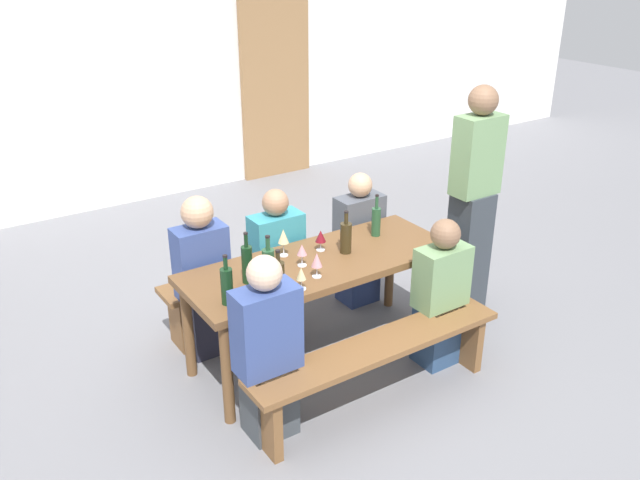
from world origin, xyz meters
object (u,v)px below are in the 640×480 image
wine_bottle_2 (227,285)px  seated_guest_far_2 (359,243)px  wine_bottle_4 (346,237)px  seated_guest_near_1 (440,297)px  wine_bottle_0 (247,264)px  standing_host (473,205)px  wine_glass_3 (301,275)px  bench_far (273,276)px  wine_bottle_5 (278,278)px  wine_bottle_3 (376,221)px  seated_guest_far_1 (277,265)px  bench_near (378,357)px  seated_guest_near_0 (267,353)px  seated_guest_far_0 (203,279)px  wooden_door (276,90)px  wine_bottle_1 (269,267)px  wine_glass_2 (321,237)px  wine_glass_1 (317,261)px  wine_glass_4 (302,251)px  wine_glass_0 (283,237)px

wine_bottle_2 → seated_guest_far_2: (1.46, 0.68, -0.36)m
wine_bottle_4 → seated_guest_near_1: seated_guest_near_1 is taller
wine_bottle_0 → standing_host: 1.88m
wine_bottle_0 → wine_glass_3: wine_bottle_0 is taller
bench_far → wine_bottle_5: 1.14m
wine_bottle_3 → seated_guest_far_1: size_ratio=0.28×
wine_bottle_4 → seated_guest_near_1: 0.75m
bench_far → standing_host: bearing=-28.0°
wine_bottle_3 → wine_bottle_5: (-1.03, -0.38, 0.00)m
bench_near → seated_guest_near_0: 0.74m
wine_bottle_0 → wine_bottle_4: bearing=1.3°
wine_bottle_2 → seated_guest_near_0: seated_guest_near_0 is taller
wine_bottle_4 → wine_bottle_5: 0.73m
seated_guest_far_0 → wine_glass_3: bearing=22.7°
wooden_door → standing_host: 3.72m
seated_guest_near_1 → seated_guest_far_0: bearing=51.9°
wine_bottle_1 → seated_guest_near_0: (-0.23, -0.38, -0.33)m
bench_near → wine_glass_2: size_ratio=11.83×
wine_bottle_4 → standing_host: bearing=-3.6°
wine_bottle_1 → wine_bottle_4: (0.67, 0.13, -0.02)m
wine_glass_2 → standing_host: (1.25, -0.19, 0.03)m
wine_bottle_3 → standing_host: 0.80m
wooden_door → seated_guest_far_0: size_ratio=1.78×
wooden_door → standing_host: size_ratio=1.18×
wine_glass_3 → wine_bottle_0: bearing=131.1°
wine_glass_2 → wine_glass_3: size_ratio=1.01×
wooden_door → wine_glass_1: size_ratio=12.63×
wooden_door → wine_bottle_1: (-2.22, -3.76, -0.17)m
wine_bottle_3 → seated_guest_near_0: bearing=-153.6°
seated_guest_near_0 → seated_guest_far_1: size_ratio=1.05×
seated_guest_near_0 → seated_guest_near_1: seated_guest_near_0 is taller
wine_glass_1 → wine_glass_4: size_ratio=1.08×
wooden_door → bench_near: bearing=-112.4°
wine_bottle_5 → wine_glass_0: 0.54m
bench_far → wine_bottle_2: (-0.77, -0.83, 0.52)m
seated_guest_far_1 → seated_guest_near_1: bearing=34.5°
bench_far → wine_bottle_5: size_ratio=5.92×
seated_guest_near_1 → seated_guest_far_1: bearing=34.5°
seated_guest_far_2 → seated_guest_near_1: bearing=-3.3°
wine_bottle_0 → wine_bottle_3: size_ratio=1.08×
wine_bottle_1 → wine_glass_2: (0.55, 0.25, -0.03)m
wine_bottle_1 → seated_guest_far_0: 0.72m
wooden_door → seated_guest_near_0: size_ratio=1.80×
wine_bottle_1 → wine_glass_0: bearing=47.5°
wine_glass_2 → wine_glass_1: bearing=-127.0°
bench_far → wine_glass_0: (-0.16, -0.45, 0.54)m
wooden_door → wine_bottle_2: bearing=-123.6°
wine_bottle_2 → seated_guest_near_1: 1.49m
wine_bottle_5 → seated_guest_far_0: (-0.17, 0.76, -0.29)m
wine_bottle_5 → wine_bottle_1: bearing=86.5°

